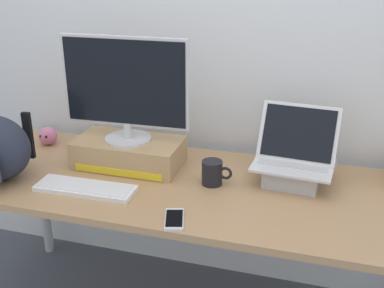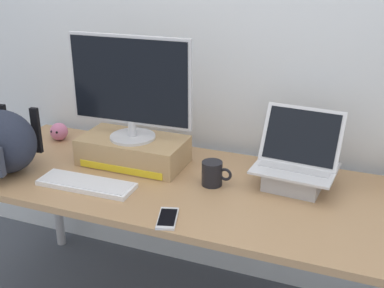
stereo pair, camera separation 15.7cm
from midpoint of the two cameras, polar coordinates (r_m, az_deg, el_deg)
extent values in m
cube|color=silver|center=(2.30, 1.41, 13.61)|extent=(7.00, 0.10, 2.60)
cube|color=#A87F56|center=(2.05, -2.21, -5.08)|extent=(2.03, 0.75, 0.03)
cylinder|color=#B2B2B7|center=(2.87, -18.50, -5.94)|extent=(0.05, 0.05, 0.69)
cube|color=tan|center=(2.21, -9.39, -1.03)|extent=(0.47, 0.25, 0.12)
cube|color=yellow|center=(2.13, -10.77, -3.31)|extent=(0.40, 0.00, 0.03)
cylinder|color=silver|center=(2.19, -9.50, 0.58)|extent=(0.20, 0.20, 0.01)
cylinder|color=silver|center=(2.17, -9.56, 1.58)|extent=(0.04, 0.04, 0.07)
cube|color=silver|center=(2.11, -9.94, 7.09)|extent=(0.56, 0.04, 0.39)
cube|color=black|center=(2.10, -10.06, 7.01)|extent=(0.53, 0.02, 0.36)
cube|color=#ADADB2|center=(2.06, 9.51, -3.52)|extent=(0.23, 0.22, 0.08)
cube|color=silver|center=(2.04, 9.59, -2.41)|extent=(0.34, 0.27, 0.01)
cube|color=#B7B7BC|center=(2.06, 9.71, -2.04)|extent=(0.29, 0.16, 0.00)
cube|color=silver|center=(2.06, 10.17, 1.22)|extent=(0.33, 0.14, 0.22)
cube|color=black|center=(2.05, 10.16, 1.24)|extent=(0.30, 0.13, 0.19)
cube|color=white|center=(2.05, -14.48, -5.08)|extent=(0.41, 0.14, 0.02)
cube|color=silver|center=(2.04, -14.51, -4.79)|extent=(0.39, 0.12, 0.00)
cube|color=black|center=(2.26, -20.43, 0.91)|extent=(0.04, 0.02, 0.21)
cylinder|color=black|center=(2.02, 0.12, -3.39)|extent=(0.09, 0.09, 0.10)
torus|color=black|center=(2.00, 1.68, -3.46)|extent=(0.06, 0.01, 0.06)
cube|color=silver|center=(1.79, -4.63, -8.81)|extent=(0.11, 0.16, 0.01)
cube|color=black|center=(1.79, -4.63, -8.65)|extent=(0.09, 0.13, 0.00)
sphere|color=#CC7099|center=(2.54, -18.17, 0.87)|extent=(0.09, 0.09, 0.09)
sphere|color=black|center=(2.52, -18.96, 0.83)|extent=(0.01, 0.01, 0.01)
sphere|color=black|center=(2.50, -18.37, 0.76)|extent=(0.01, 0.01, 0.01)
camera|label=1|loc=(0.08, -92.29, -0.95)|focal=45.79mm
camera|label=2|loc=(0.08, 87.71, 0.95)|focal=45.79mm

